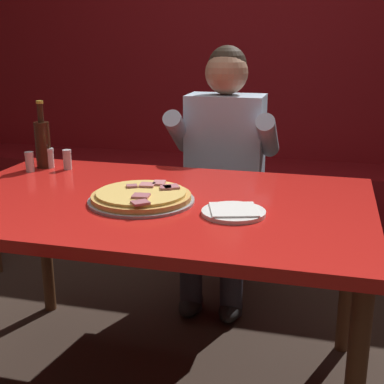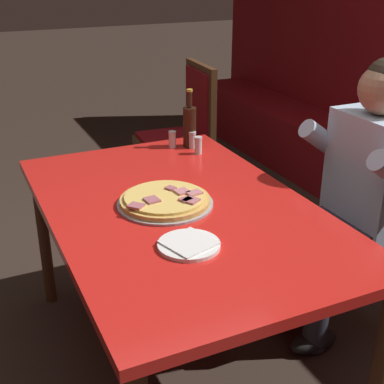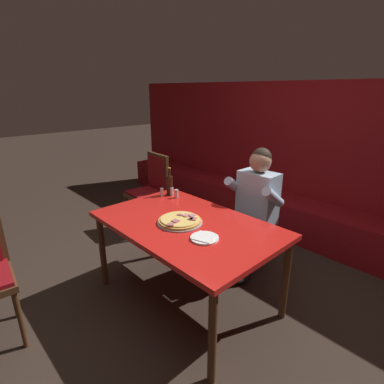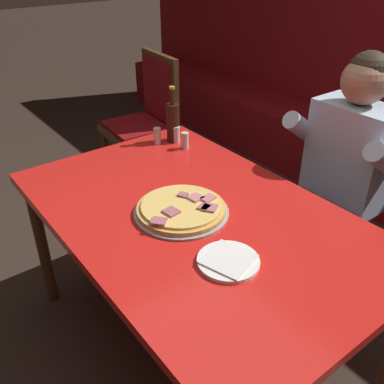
# 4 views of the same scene
# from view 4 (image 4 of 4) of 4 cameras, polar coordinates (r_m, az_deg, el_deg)

# --- Properties ---
(ground_plane) EXTENTS (24.00, 24.00, 0.00)m
(ground_plane) POSITION_cam_4_polar(r_m,az_deg,el_deg) (2.19, 0.35, -19.51)
(ground_plane) COLOR #33261E
(main_dining_table) EXTENTS (1.53, 0.97, 0.76)m
(main_dining_table) POSITION_cam_4_polar(r_m,az_deg,el_deg) (1.72, 0.42, -4.68)
(main_dining_table) COLOR #4C2D19
(main_dining_table) RESTS_ON ground_plane
(pizza) EXTENTS (0.37, 0.37, 0.05)m
(pizza) POSITION_cam_4_polar(r_m,az_deg,el_deg) (1.67, -1.41, -2.28)
(pizza) COLOR #9E9EA3
(pizza) RESTS_ON main_dining_table
(plate_white_paper) EXTENTS (0.21, 0.21, 0.02)m
(plate_white_paper) POSITION_cam_4_polar(r_m,az_deg,el_deg) (1.44, 4.86, -9.13)
(plate_white_paper) COLOR white
(plate_white_paper) RESTS_ON main_dining_table
(beer_bottle) EXTENTS (0.07, 0.07, 0.29)m
(beer_bottle) POSITION_cam_4_polar(r_m,az_deg,el_deg) (2.25, -2.58, 9.45)
(beer_bottle) COLOR black
(beer_bottle) RESTS_ON main_dining_table
(shaker_black_pepper) EXTENTS (0.04, 0.04, 0.09)m
(shaker_black_pepper) POSITION_cam_4_polar(r_m,az_deg,el_deg) (2.26, -2.10, 7.57)
(shaker_black_pepper) COLOR silver
(shaker_black_pepper) RESTS_ON main_dining_table
(shaker_red_pepper_flakes) EXTENTS (0.04, 0.04, 0.09)m
(shaker_red_pepper_flakes) POSITION_cam_4_polar(r_m,az_deg,el_deg) (2.18, -0.93, 6.78)
(shaker_red_pepper_flakes) COLOR silver
(shaker_red_pepper_flakes) RESTS_ON main_dining_table
(shaker_parmesan) EXTENTS (0.04, 0.04, 0.09)m
(shaker_parmesan) POSITION_cam_4_polar(r_m,az_deg,el_deg) (2.25, -4.63, 7.39)
(shaker_parmesan) COLOR silver
(shaker_parmesan) RESTS_ON main_dining_table
(diner_seated_blue_shirt) EXTENTS (0.53, 0.53, 1.27)m
(diner_seated_blue_shirt) POSITION_cam_4_polar(r_m,az_deg,el_deg) (2.18, 18.65, 2.24)
(diner_seated_blue_shirt) COLOR black
(diner_seated_blue_shirt) RESTS_ON ground_plane
(dining_chair_far_right) EXTENTS (0.47, 0.47, 1.01)m
(dining_chair_far_right) POSITION_cam_4_polar(r_m,az_deg,el_deg) (3.13, -6.01, 10.11)
(dining_chair_far_right) COLOR #4C2D19
(dining_chair_far_right) RESTS_ON ground_plane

